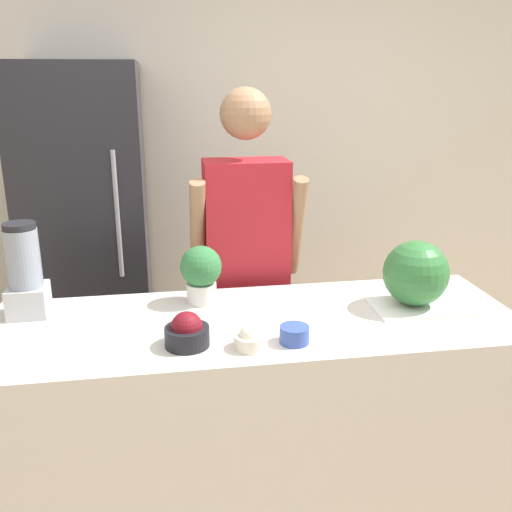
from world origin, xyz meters
name	(u,v)px	position (x,y,z in m)	size (l,w,h in m)	color
wall_back	(215,159)	(0.00, 2.05, 1.30)	(8.00, 0.06, 2.60)	silver
counter_island	(257,421)	(0.00, 0.36, 0.46)	(2.07, 0.72, 0.91)	beige
refrigerator	(89,233)	(-0.78, 1.64, 0.95)	(0.67, 0.74, 1.89)	#232328
person	(246,271)	(0.04, 0.90, 0.93)	(0.53, 0.28, 1.78)	#4C608C
cutting_board	(420,306)	(0.68, 0.37, 0.92)	(0.40, 0.24, 0.01)	white
watermelon	(416,273)	(0.65, 0.38, 1.06)	(0.27, 0.27, 0.27)	#2D6B33
bowl_cherries	(187,332)	(-0.28, 0.18, 0.96)	(0.16, 0.16, 0.13)	black
bowl_cream	(251,339)	(-0.06, 0.13, 0.95)	(0.12, 0.12, 0.09)	beige
bowl_small_blue	(294,335)	(0.10, 0.14, 0.95)	(0.11, 0.11, 0.06)	#334C9E
blender	(25,273)	(-0.89, 0.56, 1.09)	(0.15, 0.15, 0.38)	#B7B7BC
potted_plant	(201,272)	(-0.20, 0.58, 1.05)	(0.17, 0.17, 0.24)	beige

